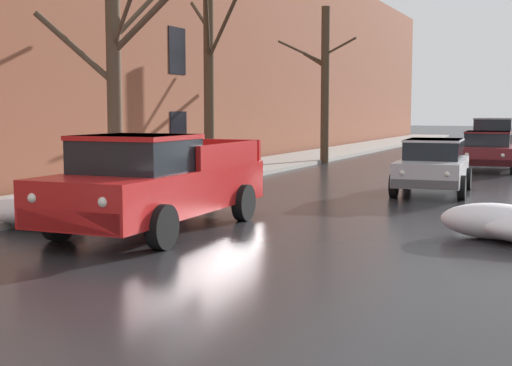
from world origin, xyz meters
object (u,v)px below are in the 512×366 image
sedan_silver_parked_kerbside_close (433,165)px  sedan_green_queued_behind_truck (508,137)px  pickup_truck_red_approaching_near_lane (155,182)px  bare_tree_mid_block (209,67)px  suv_grey_parked_far_down_block (495,136)px  sedan_maroon_parked_kerbside_mid (487,150)px  bare_tree_far_down_block (324,83)px  bare_tree_second_along_sidewalk (115,82)px

sedan_silver_parked_kerbside_close → sedan_green_queued_behind_truck: size_ratio=0.92×
pickup_truck_red_approaching_near_lane → bare_tree_mid_block: bearing=110.1°
suv_grey_parked_far_down_block → sedan_green_queued_behind_truck: 6.21m
bare_tree_mid_block → suv_grey_parked_far_down_block: bare_tree_mid_block is taller
sedan_maroon_parked_kerbside_mid → suv_grey_parked_far_down_block: suv_grey_parked_far_down_block is taller
pickup_truck_red_approaching_near_lane → sedan_silver_parked_kerbside_close: bearing=66.4°
bare_tree_mid_block → bare_tree_far_down_block: bearing=90.3°
pickup_truck_red_approaching_near_lane → sedan_silver_parked_kerbside_close: (3.51, 8.04, -0.13)m
sedan_maroon_parked_kerbside_mid → bare_tree_far_down_block: bearing=171.5°
sedan_maroon_parked_kerbside_mid → suv_grey_parked_far_down_block: (-0.51, 7.80, 0.24)m
sedan_green_queued_behind_truck → bare_tree_far_down_block: bearing=-115.2°
bare_tree_second_along_sidewalk → suv_grey_parked_far_down_block: 22.32m
bare_tree_far_down_block → sedan_green_queued_behind_truck: bare_tree_far_down_block is taller
suv_grey_parked_far_down_block → pickup_truck_red_approaching_near_lane: bearing=-98.4°
bare_tree_mid_block → pickup_truck_red_approaching_near_lane: (2.48, -6.78, -2.49)m
pickup_truck_red_approaching_near_lane → sedan_green_queued_behind_truck: 30.15m
bare_tree_mid_block → sedan_green_queued_behind_truck: 24.08m
bare_tree_mid_block → bare_tree_far_down_block: size_ratio=1.00×
bare_tree_mid_block → pickup_truck_red_approaching_near_lane: size_ratio=1.17×
sedan_silver_parked_kerbside_close → suv_grey_parked_far_down_block: 15.68m
sedan_silver_parked_kerbside_close → sedan_green_queued_behind_truck: 21.89m
bare_tree_mid_block → bare_tree_far_down_block: 10.12m
suv_grey_parked_far_down_block → sedan_silver_parked_kerbside_close: bearing=-90.0°
bare_tree_second_along_sidewalk → bare_tree_far_down_block: bearing=90.3°
bare_tree_far_down_block → sedan_maroon_parked_kerbside_mid: 7.08m
bare_tree_second_along_sidewalk → sedan_green_queued_behind_truck: 28.37m
bare_tree_mid_block → sedan_green_queued_behind_truck: bearing=75.2°
bare_tree_mid_block → sedan_maroon_parked_kerbside_mid: 11.52m
sedan_green_queued_behind_truck → sedan_maroon_parked_kerbside_mid: bearing=-88.4°
bare_tree_second_along_sidewalk → bare_tree_far_down_block: (-0.07, 14.61, 0.48)m
bare_tree_mid_block → sedan_silver_parked_kerbside_close: bearing=11.9°
sedan_silver_parked_kerbside_close → sedan_green_queued_behind_truck: (0.12, 21.89, 0.00)m
bare_tree_far_down_block → sedan_green_queued_behind_truck: bearing=64.8°
bare_tree_far_down_block → sedan_silver_parked_kerbside_close: 11.01m
bare_tree_far_down_block → suv_grey_parked_far_down_block: bearing=48.5°
sedan_maroon_parked_kerbside_mid → sedan_green_queued_behind_truck: 14.02m
pickup_truck_red_approaching_near_lane → sedan_silver_parked_kerbside_close: 8.77m
pickup_truck_red_approaching_near_lane → suv_grey_parked_far_down_block: 23.98m
sedan_maroon_parked_kerbside_mid → bare_tree_second_along_sidewalk: bearing=-115.4°
bare_tree_mid_block → sedan_silver_parked_kerbside_close: bare_tree_mid_block is taller
pickup_truck_red_approaching_near_lane → sedan_silver_parked_kerbside_close: size_ratio=1.35×
bare_tree_mid_block → sedan_maroon_parked_kerbside_mid: bare_tree_mid_block is taller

